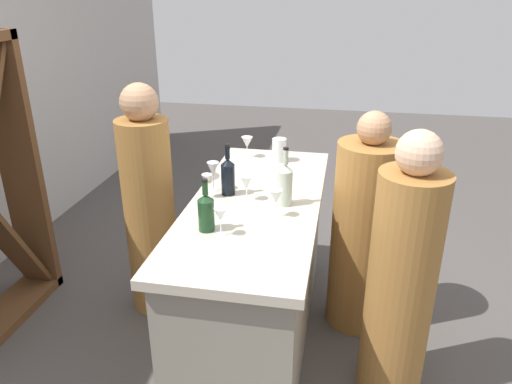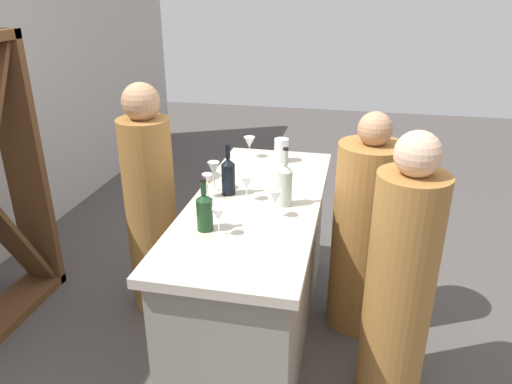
{
  "view_description": "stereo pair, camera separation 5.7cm",
  "coord_description": "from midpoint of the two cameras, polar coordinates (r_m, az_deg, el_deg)",
  "views": [
    {
      "loc": [
        -2.5,
        -0.47,
        2.06
      ],
      "look_at": [
        0.0,
        0.0,
        0.96
      ],
      "focal_mm": 34.23,
      "sensor_mm": 36.0,
      "label": 1
    },
    {
      "loc": [
        -2.49,
        -0.53,
        2.06
      ],
      "look_at": [
        0.0,
        0.0,
        0.96
      ],
      "focal_mm": 34.23,
      "sensor_mm": 36.0,
      "label": 2
    }
  ],
  "objects": [
    {
      "name": "wine_bottle_second_left_clear_pale",
      "position": [
        2.69,
        2.81,
        1.01
      ],
      "size": [
        0.08,
        0.08,
        0.34
      ],
      "color": "#B7C6B2",
      "rests_on": "bar_counter"
    },
    {
      "name": "wine_glass_far_right",
      "position": [
        2.81,
        -6.32,
        1.24
      ],
      "size": [
        0.06,
        0.06,
        0.14
      ],
      "color": "white",
      "rests_on": "bar_counter"
    },
    {
      "name": "wine_glass_near_center",
      "position": [
        2.76,
        -1.71,
        0.97
      ],
      "size": [
        0.07,
        0.07,
        0.15
      ],
      "color": "white",
      "rests_on": "bar_counter"
    },
    {
      "name": "wine_glass_far_center",
      "position": [
        2.9,
        -5.61,
        2.56
      ],
      "size": [
        0.07,
        0.07,
        0.18
      ],
      "color": "white",
      "rests_on": "bar_counter"
    },
    {
      "name": "person_center_guest",
      "position": [
        2.59,
        16.01,
        -10.01
      ],
      "size": [
        0.36,
        0.36,
        1.46
      ],
      "rotation": [
        0.0,
        0.0,
        1.63
      ],
      "color": "#9E6B33",
      "rests_on": "ground"
    },
    {
      "name": "bar_counter",
      "position": [
        3.01,
        -0.55,
        -8.78
      ],
      "size": [
        1.81,
        0.73,
        0.91
      ],
      "color": "gray",
      "rests_on": "ground"
    },
    {
      "name": "wine_glass_near_right",
      "position": [
        2.38,
        -4.86,
        -2.8
      ],
      "size": [
        0.06,
        0.06,
        0.15
      ],
      "color": "white",
      "rests_on": "bar_counter"
    },
    {
      "name": "ground_plane",
      "position": [
        3.28,
        -0.52,
        -15.59
      ],
      "size": [
        12.0,
        12.0,
        0.0
      ],
      "primitive_type": "plane",
      "color": "#4C4744"
    },
    {
      "name": "wine_glass_near_left",
      "position": [
        2.56,
        1.69,
        -0.72
      ],
      "size": [
        0.07,
        0.07,
        0.15
      ],
      "color": "white",
      "rests_on": "bar_counter"
    },
    {
      "name": "water_pitcher",
      "position": [
        3.39,
        2.24,
        4.93
      ],
      "size": [
        0.1,
        0.1,
        0.16
      ],
      "color": "silver",
      "rests_on": "bar_counter"
    },
    {
      "name": "wine_glass_far_left",
      "position": [
        3.46,
        -1.53,
        5.77
      ],
      "size": [
        0.08,
        0.08,
        0.15
      ],
      "color": "white",
      "rests_on": "bar_counter"
    },
    {
      "name": "wine_bottle_center_near_black",
      "position": [
        2.84,
        -3.87,
        1.94
      ],
      "size": [
        0.08,
        0.08,
        0.31
      ],
      "color": "black",
      "rests_on": "bar_counter"
    },
    {
      "name": "wine_bottle_leftmost_olive_green",
      "position": [
        2.44,
        -6.52,
        -2.25
      ],
      "size": [
        0.08,
        0.08,
        0.28
      ],
      "color": "#193D1E",
      "rests_on": "bar_counter"
    },
    {
      "name": "person_left_guest",
      "position": [
        3.08,
        11.97,
        -4.76
      ],
      "size": [
        0.42,
        0.42,
        1.4
      ],
      "rotation": [
        0.0,
        0.0,
        1.63
      ],
      "color": "#9E6B33",
      "rests_on": "ground"
    },
    {
      "name": "person_server_behind",
      "position": [
        3.21,
        -12.84,
        -2.03
      ],
      "size": [
        0.39,
        0.39,
        1.53
      ],
      "rotation": [
        0.0,
        0.0,
        -1.83
      ],
      "color": "#9E6B33",
      "rests_on": "ground"
    }
  ]
}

